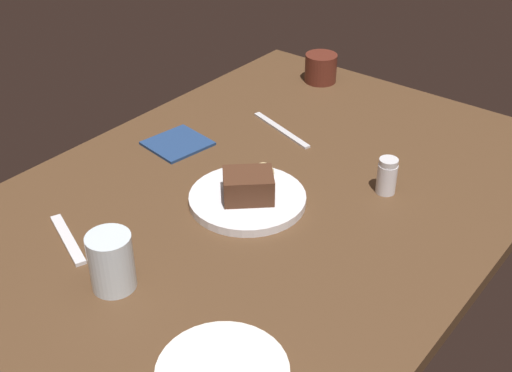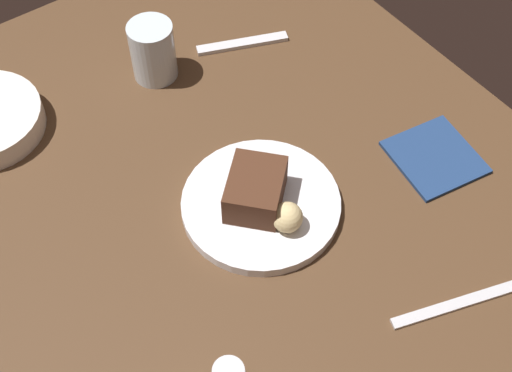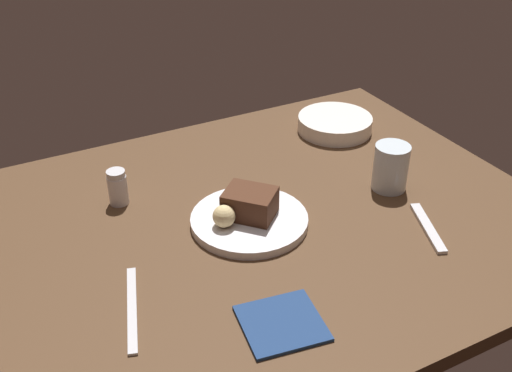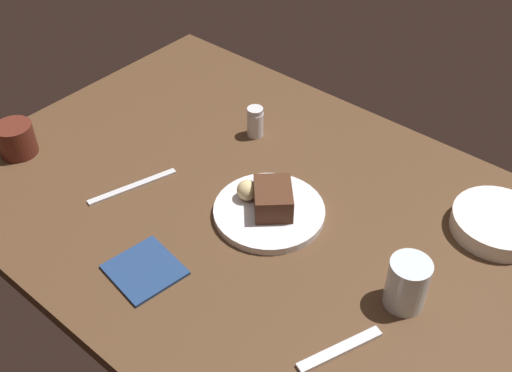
{
  "view_description": "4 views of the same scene",
  "coord_description": "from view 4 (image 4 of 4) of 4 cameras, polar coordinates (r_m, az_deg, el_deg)",
  "views": [
    {
      "loc": [
        81.73,
        62.84,
        71.6
      ],
      "look_at": [
        4.91,
        2.01,
        8.02
      ],
      "focal_mm": 46.34,
      "sensor_mm": 36.0,
      "label": 1
    },
    {
      "loc": [
        -39.66,
        31.88,
        81.78
      ],
      "look_at": [
        4.34,
        0.11,
        8.32
      ],
      "focal_mm": 49.5,
      "sensor_mm": 36.0,
      "label": 2
    },
    {
      "loc": [
        -38.41,
        -83.71,
        69.04
      ],
      "look_at": [
        6.96,
        2.08,
        8.95
      ],
      "focal_mm": 43.69,
      "sensor_mm": 36.0,
      "label": 3
    },
    {
      "loc": [
        58.03,
        -68.03,
        85.88
      ],
      "look_at": [
        -1.2,
        1.85,
        5.74
      ],
      "focal_mm": 43.39,
      "sensor_mm": 36.0,
      "label": 4
    }
  ],
  "objects": [
    {
      "name": "dining_table",
      "position": [
        1.23,
        -0.13,
        -2.16
      ],
      "size": [
        120.0,
        84.0,
        3.0
      ],
      "primitive_type": "cube",
      "color": "#4C331E",
      "rests_on": "ground"
    },
    {
      "name": "dessert_plate",
      "position": [
        1.19,
        1.22,
        -2.39
      ],
      "size": [
        21.53,
        21.53,
        1.6
      ],
      "primitive_type": "cylinder",
      "color": "silver",
      "rests_on": "dining_table"
    },
    {
      "name": "chocolate_cake_slice",
      "position": [
        1.17,
        1.48,
        -1.25
      ],
      "size": [
        11.29,
        11.39,
        5.0
      ],
      "primitive_type": "cube",
      "rotation": [
        0.0,
        0.0,
        0.75
      ],
      "color": "#472819",
      "rests_on": "dessert_plate"
    },
    {
      "name": "bread_roll",
      "position": [
        1.19,
        -0.82,
        -0.38
      ],
      "size": [
        4.09,
        4.09,
        4.09
      ],
      "primitive_type": "sphere",
      "color": "#DBC184",
      "rests_on": "dessert_plate"
    },
    {
      "name": "salt_shaker",
      "position": [
        1.38,
        -0.08,
        5.92
      ],
      "size": [
        3.73,
        3.73,
        7.08
      ],
      "color": "silver",
      "rests_on": "dining_table"
    },
    {
      "name": "water_glass",
      "position": [
        1.05,
        13.75,
        -8.72
      ],
      "size": [
        6.92,
        6.92,
        9.44
      ],
      "primitive_type": "cylinder",
      "color": "silver",
      "rests_on": "dining_table"
    },
    {
      "name": "side_bowl",
      "position": [
        1.24,
        21.41,
        -3.21
      ],
      "size": [
        17.26,
        17.26,
        3.58
      ],
      "primitive_type": "cylinder",
      "color": "white",
      "rests_on": "dining_table"
    },
    {
      "name": "coffee_cup",
      "position": [
        1.42,
        -21.24,
        4.04
      ],
      "size": [
        7.96,
        7.96,
        7.05
      ],
      "primitive_type": "cylinder",
      "color": "#562319",
      "rests_on": "dining_table"
    },
    {
      "name": "dessert_spoon",
      "position": [
        1.0,
        7.73,
        -14.71
      ],
      "size": [
        7.24,
        14.6,
        0.7
      ],
      "primitive_type": "cube",
      "rotation": [
        0.0,
        0.0,
        4.33
      ],
      "color": "silver",
      "rests_on": "dining_table"
    },
    {
      "name": "butter_knife",
      "position": [
        1.28,
        -11.3,
        -0.05
      ],
      "size": [
        7.06,
        18.54,
        0.5
      ],
      "primitive_type": "cube",
      "rotation": [
        0.0,
        0.0,
        4.41
      ],
      "color": "silver",
      "rests_on": "dining_table"
    },
    {
      "name": "folded_napkin",
      "position": [
        1.11,
        -10.23,
        -7.62
      ],
      "size": [
        13.37,
        12.97,
        0.6
      ],
      "primitive_type": "cube",
      "rotation": [
        0.0,
        0.0,
        -0.15
      ],
      "color": "navy",
      "rests_on": "dining_table"
    }
  ]
}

